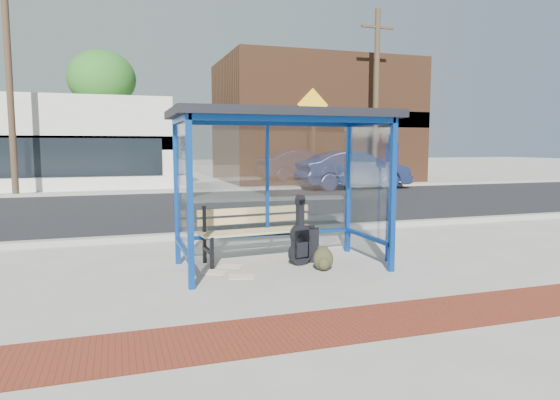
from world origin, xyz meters
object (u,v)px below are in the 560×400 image
object	(u,v)px
guitar_bag	(300,241)
backpack	(323,260)
fire_hydrant	(397,176)
bench	(258,228)
parked_car	(354,170)
suitcase	(308,245)

from	to	relation	value
guitar_bag	backpack	distance (m)	0.54
backpack	fire_hydrant	size ratio (longest dim) A/B	0.48
bench	fire_hydrant	size ratio (longest dim) A/B	2.64
bench	backpack	bearing A→B (deg)	-59.29
backpack	fire_hydrant	bearing A→B (deg)	72.78
guitar_bag	parked_car	size ratio (longest dim) A/B	0.21
fire_hydrant	suitcase	bearing A→B (deg)	-126.14
bench	suitcase	distance (m)	0.87
parked_car	guitar_bag	bearing A→B (deg)	149.96
suitcase	fire_hydrant	bearing A→B (deg)	75.79
backpack	fire_hydrant	xyz separation A→B (m)	(9.86, 14.12, 0.24)
backpack	bench	bearing A→B (deg)	144.04
parked_car	fire_hydrant	world-z (taller)	parked_car
bench	parked_car	bearing A→B (deg)	51.53
parked_car	bench	bearing A→B (deg)	146.97
bench	parked_car	xyz separation A→B (m)	(7.68, 11.90, 0.29)
suitcase	bench	bearing A→B (deg)	175.17
suitcase	guitar_bag	bearing A→B (deg)	-117.59
guitar_bag	suitcase	size ratio (longest dim) A/B	1.76
bench	suitcase	xyz separation A→B (m)	(0.75, -0.38, -0.25)
suitcase	backpack	bearing A→B (deg)	-68.38
guitar_bag	fire_hydrant	distance (m)	16.98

